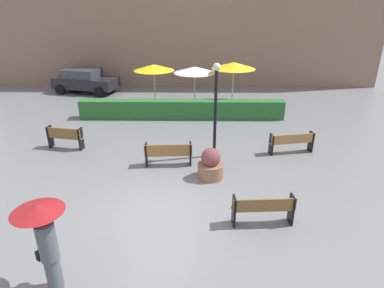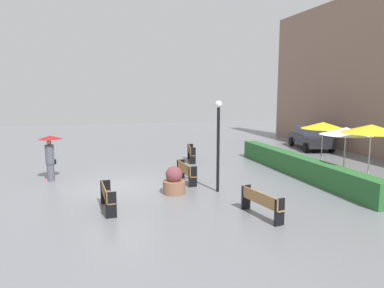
{
  "view_description": "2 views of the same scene",
  "coord_description": "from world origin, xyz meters",
  "views": [
    {
      "loc": [
        1.1,
        -8.1,
        5.61
      ],
      "look_at": [
        0.97,
        2.93,
        0.86
      ],
      "focal_mm": 30.71,
      "sensor_mm": 36.0,
      "label": 1
    },
    {
      "loc": [
        14.72,
        -1.09,
        4.0
      ],
      "look_at": [
        -0.81,
        3.45,
        1.57
      ],
      "focal_mm": 32.78,
      "sensor_mm": 36.0,
      "label": 2
    }
  ],
  "objects": [
    {
      "name": "bench_far_right",
      "position": [
        4.97,
        4.06,
        0.51
      ],
      "size": [
        1.85,
        0.66,
        0.84
      ],
      "color": "#9E7242",
      "rests_on": "ground"
    },
    {
      "name": "patio_umbrella_yellow_far",
      "position": [
        3.15,
        9.92,
        2.49
      ],
      "size": [
        2.38,
        2.38,
        2.67
      ],
      "color": "silver",
      "rests_on": "ground"
    },
    {
      "name": "bench_near_right",
      "position": [
        2.94,
        -0.64,
        0.52
      ],
      "size": [
        1.72,
        0.45,
        0.86
      ],
      "color": "brown",
      "rests_on": "ground"
    },
    {
      "name": "building_facade",
      "position": [
        0.0,
        16.0,
        5.12
      ],
      "size": [
        28.0,
        1.2,
        10.23
      ],
      "primitive_type": "cube",
      "color": "#846656",
      "rests_on": "ground"
    },
    {
      "name": "bench_far_left",
      "position": [
        -4.31,
        4.4,
        0.55
      ],
      "size": [
        1.55,
        0.6,
        0.93
      ],
      "color": "brown",
      "rests_on": "ground"
    },
    {
      "name": "lamp_post",
      "position": [
        1.85,
        3.76,
        2.26
      ],
      "size": [
        0.28,
        0.28,
        3.65
      ],
      "color": "black",
      "rests_on": "ground"
    },
    {
      "name": "hedge_strip",
      "position": [
        0.37,
        8.4,
        0.48
      ],
      "size": [
        10.62,
        0.7,
        0.97
      ],
      "primitive_type": "cube",
      "color": "#28602D",
      "rests_on": "ground"
    },
    {
      "name": "bench_mid_center",
      "position": [
        0.1,
        2.89,
        0.51
      ],
      "size": [
        1.77,
        0.47,
        0.88
      ],
      "color": "olive",
      "rests_on": "ground"
    },
    {
      "name": "pedestrian_with_umbrella",
      "position": [
        -1.9,
        -2.86,
        1.36
      ],
      "size": [
        1.02,
        1.02,
        2.05
      ],
      "color": "#4C515B",
      "rests_on": "ground"
    },
    {
      "name": "planter_pot",
      "position": [
        1.63,
        2.0,
        0.47
      ],
      "size": [
        0.89,
        0.89,
        1.1
      ],
      "color": "brown",
      "rests_on": "ground"
    },
    {
      "name": "patio_umbrella_white",
      "position": [
        1.04,
        10.46,
        2.16
      ],
      "size": [
        2.39,
        2.39,
        2.34
      ],
      "color": "silver",
      "rests_on": "ground"
    },
    {
      "name": "parked_car",
      "position": [
        -6.36,
        13.75,
        0.82
      ],
      "size": [
        4.49,
        2.73,
        1.57
      ],
      "color": "black",
      "rests_on": "ground"
    },
    {
      "name": "patio_umbrella_yellow",
      "position": [
        -1.32,
        10.95,
        2.19
      ],
      "size": [
        2.33,
        2.33,
        2.37
      ],
      "color": "silver",
      "rests_on": "ground"
    },
    {
      "name": "ground_plane",
      "position": [
        0.0,
        0.0,
        0.0
      ],
      "size": [
        60.0,
        60.0,
        0.0
      ],
      "primitive_type": "plane",
      "color": "slate"
    }
  ]
}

